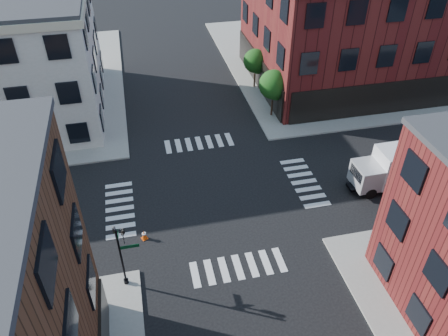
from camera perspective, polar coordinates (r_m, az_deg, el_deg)
The scene contains 8 objects.
ground at distance 32.54m, azimuth -1.14°, elevation -3.52°, with size 120.00×120.00×0.00m, color black.
sidewalk_ne at distance 56.10m, azimuth 16.28°, elevation 13.76°, with size 30.00×30.00×0.15m, color gray.
building_ne at distance 49.78m, azimuth 19.54°, elevation 17.54°, with size 25.00×16.00×12.00m, color #4D1313.
tree_near at distance 40.52m, azimuth 6.57°, elevation 10.59°, with size 2.69×2.69×4.49m.
tree_far at distance 45.79m, azimuth 4.19°, elevation 13.63°, with size 2.43×2.43×4.07m.
signal_pole at distance 25.49m, azimuth -13.27°, elevation -10.39°, with size 1.29×1.24×4.60m.
box_truck at distance 35.00m, azimuth 22.20°, elevation 0.19°, with size 7.34×2.36×3.30m.
traffic_cone at distance 29.57m, azimuth -10.40°, elevation -8.59°, with size 0.51×0.51×0.71m.
Camera 1 is at (-4.71, -24.08, 21.37)m, focal length 35.00 mm.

